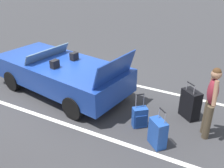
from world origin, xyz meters
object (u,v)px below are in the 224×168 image
object	(u,v)px
suitcase_medium_bright	(158,133)
traveler_person	(211,99)
suitcase_large_black	(190,104)
convertible_car	(57,71)
suitcase_small_carryon	(140,117)

from	to	relation	value
suitcase_medium_bright	traveler_person	size ratio (longest dim) A/B	0.53
suitcase_large_black	suitcase_medium_bright	bearing A→B (deg)	-156.55
suitcase_large_black	traveler_person	bearing A→B (deg)	-101.71
convertible_car	suitcase_medium_bright	world-z (taller)	convertible_car
suitcase_large_black	suitcase_small_carryon	xyz separation A→B (m)	(0.96, 0.94, -0.12)
convertible_car	suitcase_small_carryon	bearing A→B (deg)	177.39
suitcase_medium_bright	traveler_person	xyz separation A→B (m)	(-0.85, -0.82, 0.62)
suitcase_medium_bright	traveler_person	distance (m)	1.33
convertible_car	suitcase_large_black	distance (m)	3.89
suitcase_medium_bright	traveler_person	world-z (taller)	traveler_person
suitcase_large_black	traveler_person	distance (m)	0.93
suitcase_medium_bright	suitcase_small_carryon	bearing A→B (deg)	-87.58
suitcase_small_carryon	traveler_person	bearing A→B (deg)	64.55
convertible_car	traveler_person	xyz separation A→B (m)	(-4.34, 0.24, 0.34)
suitcase_medium_bright	traveler_person	bearing A→B (deg)	174.45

